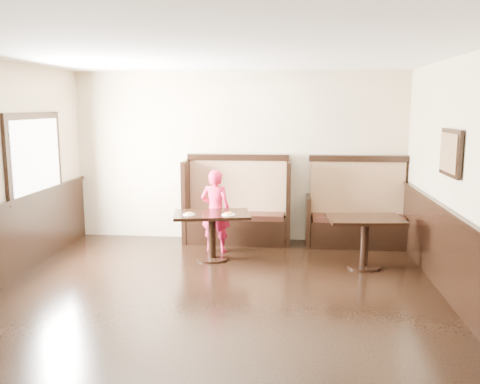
# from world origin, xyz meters

# --- Properties ---
(ground) EXTENTS (7.00, 7.00, 0.00)m
(ground) POSITION_xyz_m (0.00, 0.00, 0.00)
(ground) COLOR black
(ground) RESTS_ON ground
(room_shell) EXTENTS (7.00, 7.00, 7.00)m
(room_shell) POSITION_xyz_m (-0.30, 0.28, 0.67)
(room_shell) COLOR beige
(room_shell) RESTS_ON ground
(booth_main) EXTENTS (1.75, 0.72, 1.45)m
(booth_main) POSITION_xyz_m (0.00, 3.30, 0.53)
(booth_main) COLOR black
(booth_main) RESTS_ON ground
(booth_neighbor) EXTENTS (1.65, 0.72, 1.45)m
(booth_neighbor) POSITION_xyz_m (1.95, 3.29, 0.48)
(booth_neighbor) COLOR black
(booth_neighbor) RESTS_ON ground
(table_main) EXTENTS (1.20, 0.86, 0.70)m
(table_main) POSITION_xyz_m (-0.27, 2.27, 0.53)
(table_main) COLOR black
(table_main) RESTS_ON ground
(table_neighbor) EXTENTS (1.08, 0.76, 0.71)m
(table_neighbor) POSITION_xyz_m (1.91, 2.11, 0.53)
(table_neighbor) COLOR black
(table_neighbor) RESTS_ON ground
(child) EXTENTS (0.52, 0.39, 1.28)m
(child) POSITION_xyz_m (-0.27, 2.68, 0.64)
(child) COLOR red
(child) RESTS_ON ground
(pizza_plate_left) EXTENTS (0.17, 0.17, 0.03)m
(pizza_plate_left) POSITION_xyz_m (-0.57, 2.12, 0.71)
(pizza_plate_left) COLOR white
(pizza_plate_left) RESTS_ON table_main
(pizza_plate_right) EXTENTS (0.20, 0.20, 0.04)m
(pizza_plate_right) POSITION_xyz_m (-0.01, 2.16, 0.71)
(pizza_plate_right) COLOR white
(pizza_plate_right) RESTS_ON table_main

